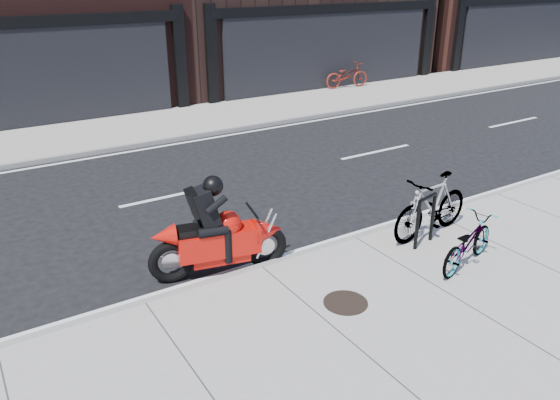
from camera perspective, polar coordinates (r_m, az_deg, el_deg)
ground at (r=10.74m, az=-7.25°, el=-3.04°), size 120.00×120.00×0.00m
sidewalk_near at (r=7.17m, az=10.97°, el=-17.54°), size 60.00×6.00×0.13m
sidewalk_far at (r=17.66m, az=-18.18°, el=6.67°), size 60.00×3.50×0.13m
bike_rack at (r=9.91m, az=14.97°, el=-1.65°), size 0.55×0.17×0.94m
bicycle_front at (r=9.47m, az=18.99°, el=-4.24°), size 1.69×0.95×0.84m
bicycle_rear at (r=10.29m, az=15.54°, el=-0.58°), size 1.98×0.70×1.17m
motorcycle at (r=8.93m, az=-5.80°, el=-3.55°), size 2.31×0.93×1.74m
bicycle_far at (r=23.31m, az=7.01°, el=12.81°), size 2.00×0.94×1.01m
manhole_cover at (r=8.25m, az=6.86°, el=-10.60°), size 0.73×0.73×0.02m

